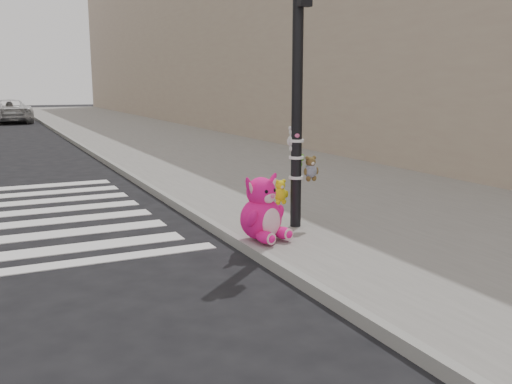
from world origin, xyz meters
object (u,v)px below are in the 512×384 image
signal_pole (297,115)px  pink_bunny (262,213)px  red_teddy (274,213)px  car_white_near (9,111)px

signal_pole → pink_bunny: signal_pole is taller
signal_pole → red_teddy: size_ratio=22.82×
pink_bunny → red_teddy: pink_bunny is taller
pink_bunny → car_white_near: 29.96m
pink_bunny → car_white_near: bearing=75.6°
red_teddy → car_white_near: car_white_near is taller
signal_pole → pink_bunny: (-0.80, -0.49, -1.29)m
red_teddy → pink_bunny: bearing=-135.9°
red_teddy → signal_pole: bearing=-95.1°
signal_pole → red_teddy: signal_pole is taller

